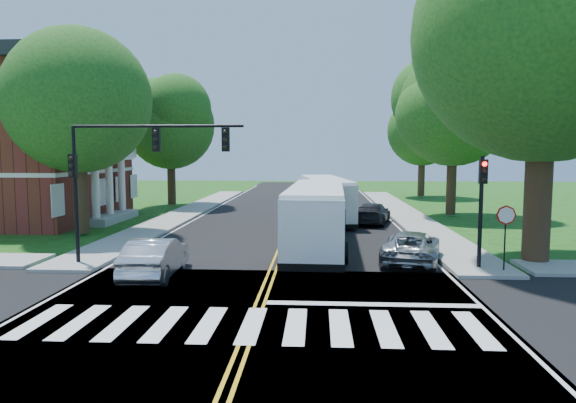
# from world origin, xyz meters

# --- Properties ---
(ground) EXTENTS (140.00, 140.00, 0.00)m
(ground) POSITION_xyz_m (0.00, 0.00, 0.00)
(ground) COLOR #154110
(ground) RESTS_ON ground
(road) EXTENTS (14.00, 96.00, 0.01)m
(road) POSITION_xyz_m (0.00, 18.00, 0.01)
(road) COLOR black
(road) RESTS_ON ground
(cross_road) EXTENTS (60.00, 12.00, 0.01)m
(cross_road) POSITION_xyz_m (0.00, 0.00, 0.01)
(cross_road) COLOR black
(cross_road) RESTS_ON ground
(center_line) EXTENTS (0.36, 70.00, 0.01)m
(center_line) POSITION_xyz_m (0.00, 22.00, 0.01)
(center_line) COLOR gold
(center_line) RESTS_ON road
(edge_line_w) EXTENTS (0.12, 70.00, 0.01)m
(edge_line_w) POSITION_xyz_m (-6.80, 22.00, 0.01)
(edge_line_w) COLOR silver
(edge_line_w) RESTS_ON road
(edge_line_e) EXTENTS (0.12, 70.00, 0.01)m
(edge_line_e) POSITION_xyz_m (6.80, 22.00, 0.01)
(edge_line_e) COLOR silver
(edge_line_e) RESTS_ON road
(crosswalk) EXTENTS (12.60, 3.00, 0.01)m
(crosswalk) POSITION_xyz_m (0.00, -0.50, 0.02)
(crosswalk) COLOR silver
(crosswalk) RESTS_ON road
(stop_bar) EXTENTS (6.60, 0.40, 0.01)m
(stop_bar) POSITION_xyz_m (3.50, 1.60, 0.02)
(stop_bar) COLOR silver
(stop_bar) RESTS_ON road
(sidewalk_nw) EXTENTS (2.60, 40.00, 0.15)m
(sidewalk_nw) POSITION_xyz_m (-8.30, 25.00, 0.07)
(sidewalk_nw) COLOR gray
(sidewalk_nw) RESTS_ON ground
(sidewalk_ne) EXTENTS (2.60, 40.00, 0.15)m
(sidewalk_ne) POSITION_xyz_m (8.30, 25.00, 0.07)
(sidewalk_ne) COLOR gray
(sidewalk_ne) RESTS_ON ground
(tree_ne_big) EXTENTS (10.80, 10.80, 14.91)m
(tree_ne_big) POSITION_xyz_m (11.00, 8.00, 9.62)
(tree_ne_big) COLOR #342415
(tree_ne_big) RESTS_ON ground
(tree_west_near) EXTENTS (8.00, 8.00, 11.40)m
(tree_west_near) POSITION_xyz_m (-11.50, 14.00, 7.53)
(tree_west_near) COLOR #342415
(tree_west_near) RESTS_ON ground
(tree_west_far) EXTENTS (7.60, 7.60, 10.67)m
(tree_west_far) POSITION_xyz_m (-11.00, 30.00, 7.00)
(tree_west_far) COLOR #342415
(tree_west_far) RESTS_ON ground
(tree_east_mid) EXTENTS (8.40, 8.40, 11.93)m
(tree_east_mid) POSITION_xyz_m (11.50, 24.00, 7.86)
(tree_east_mid) COLOR #342415
(tree_east_mid) RESTS_ON ground
(tree_east_far) EXTENTS (7.20, 7.20, 10.34)m
(tree_east_far) POSITION_xyz_m (12.50, 40.00, 6.86)
(tree_east_far) COLOR #342415
(tree_east_far) RESTS_ON ground
(signal_nw) EXTENTS (7.15, 0.46, 5.66)m
(signal_nw) POSITION_xyz_m (-5.86, 6.43, 4.38)
(signal_nw) COLOR black
(signal_nw) RESTS_ON ground
(signal_ne) EXTENTS (0.30, 0.46, 4.40)m
(signal_ne) POSITION_xyz_m (8.20, 6.44, 2.96)
(signal_ne) COLOR black
(signal_ne) RESTS_ON ground
(stop_sign) EXTENTS (0.76, 0.08, 2.53)m
(stop_sign) POSITION_xyz_m (9.00, 5.98, 2.03)
(stop_sign) COLOR black
(stop_sign) RESTS_ON ground
(bus_lead) EXTENTS (3.17, 11.92, 3.06)m
(bus_lead) POSITION_xyz_m (1.72, 10.96, 1.63)
(bus_lead) COLOR white
(bus_lead) RESTS_ON road
(bus_follow) EXTENTS (3.83, 11.45, 2.90)m
(bus_follow) POSITION_xyz_m (2.27, 21.53, 1.54)
(bus_follow) COLOR white
(bus_follow) RESTS_ON road
(hatchback) EXTENTS (1.76, 4.59, 1.49)m
(hatchback) POSITION_xyz_m (-4.32, 4.68, 0.76)
(hatchback) COLOR #B8BAC0
(hatchback) RESTS_ON road
(suv) EXTENTS (3.36, 5.26, 1.35)m
(suv) POSITION_xyz_m (5.78, 7.84, 0.69)
(suv) COLOR #A9ABB0
(suv) RESTS_ON road
(dark_sedan) EXTENTS (3.03, 5.09, 1.38)m
(dark_sedan) POSITION_xyz_m (5.37, 19.64, 0.70)
(dark_sedan) COLOR black
(dark_sedan) RESTS_ON road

